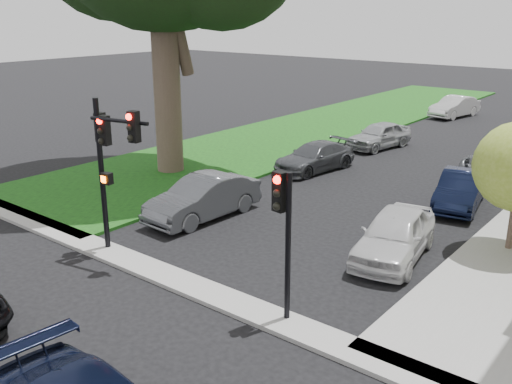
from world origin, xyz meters
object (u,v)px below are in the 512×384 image
Objects in this scene: car_parked_1 at (461,190)px; car_parked_7 at (379,135)px; car_parked_5 at (203,198)px; car_parked_2 at (503,160)px; car_parked_0 at (395,235)px; car_parked_6 at (315,157)px; traffic_signal_secondary at (284,219)px; car_parked_9 at (455,107)px; traffic_signal_main at (108,149)px.

car_parked_7 is (-6.99, 6.97, 0.02)m from car_parked_1.
car_parked_1 is 9.88m from car_parked_5.
car_parked_1 is 0.76× the size of car_parked_2.
car_parked_5 reaches higher than car_parked_0.
car_parked_7 is at bearing 96.11° from car_parked_6.
car_parked_5 is (-6.52, 4.05, -1.89)m from traffic_signal_secondary.
car_parked_0 is 11.46m from car_parked_2.
car_parked_0 is at bearing -87.63° from car_parked_2.
traffic_signal_secondary is at bearing -102.78° from car_parked_1.
car_parked_9 is at bearing 119.92° from car_parked_2.
car_parked_2 reaches higher than car_parked_1.
car_parked_5 is at bearing -78.51° from car_parked_9.
traffic_signal_secondary is 19.35m from car_parked_7.
car_parked_1 is (0.39, 11.11, -1.97)m from traffic_signal_secondary.
car_parked_9 reaches higher than car_parked_7.
traffic_signal_main reaches higher than car_parked_9.
car_parked_6 is at bearing 91.83° from traffic_signal_main.
car_parked_5 is 1.06× the size of car_parked_9.
car_parked_2 is at bearing 80.78° from car_parked_0.
traffic_signal_main reaches higher than traffic_signal_secondary.
car_parked_6 is at bearing -79.34° from car_parked_9.
traffic_signal_secondary is at bearing -59.84° from car_parked_7.
car_parked_5 is at bearing -78.85° from car_parked_6.
traffic_signal_main is 1.15× the size of car_parked_7.
car_parked_7 is at bearing 110.05° from traffic_signal_secondary.
car_parked_6 is (-6.87, 12.02, -2.01)m from traffic_signal_secondary.
car_parked_0 is at bearing -62.77° from car_parked_9.
car_parked_0 is 0.99× the size of car_parked_6.
car_parked_2 is at bearing 63.61° from car_parked_5.
car_parked_7 reaches higher than car_parked_6.
car_parked_2 is (-0.13, 11.46, 0.01)m from car_parked_0.
car_parked_5 is 14.03m from car_parked_7.
traffic_signal_main is at bearing -110.75° from car_parked_2.
traffic_signal_secondary reaches higher than car_parked_6.
car_parked_2 is at bearing 40.98° from car_parked_6.
traffic_signal_secondary is at bearing -29.45° from car_parked_5.
car_parked_9 is (-6.80, 30.00, -1.93)m from traffic_signal_secondary.
car_parked_1 is 0.90× the size of car_parked_5.
car_parked_2 is at bearing 79.38° from car_parked_1.
car_parked_6 is (-0.38, 11.98, -2.69)m from traffic_signal_main.
car_parked_1 is at bearing -88.09° from car_parked_2.
car_parked_2 is 8.57m from car_parked_6.
traffic_signal_secondary is (6.49, -0.04, -0.68)m from traffic_signal_main.
car_parked_2 is (6.86, 16.56, -2.57)m from traffic_signal_main.
traffic_signal_secondary is 0.86× the size of car_parked_0.
car_parked_9 is at bearing 102.78° from traffic_signal_secondary.
car_parked_7 is (-6.60, 18.08, -1.94)m from traffic_signal_secondary.
traffic_signal_secondary is 0.91× the size of car_parked_1.
car_parked_1 is at bearing 48.02° from car_parked_5.
traffic_signal_main is 1.07× the size of car_parked_6.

